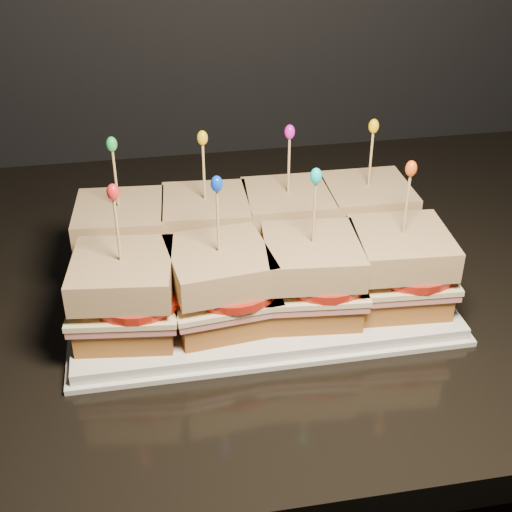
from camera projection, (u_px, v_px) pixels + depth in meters
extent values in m
cube|color=silver|center=(256.00, 290.00, 0.83)|extent=(0.41, 0.26, 0.02)
cube|color=silver|center=(256.00, 294.00, 0.83)|extent=(0.42, 0.27, 0.01)
cube|color=brown|center=(125.00, 259.00, 0.84)|extent=(0.11, 0.11, 0.03)
cube|color=tan|center=(123.00, 246.00, 0.83)|extent=(0.12, 0.11, 0.01)
cube|color=beige|center=(123.00, 241.00, 0.83)|extent=(0.12, 0.11, 0.01)
cylinder|color=#AD1D11|center=(133.00, 237.00, 0.82)|extent=(0.10, 0.10, 0.01)
cube|color=brown|center=(120.00, 219.00, 0.81)|extent=(0.11, 0.11, 0.03)
cylinder|color=tan|center=(116.00, 182.00, 0.79)|extent=(0.00, 0.00, 0.09)
ellipsoid|color=green|center=(112.00, 144.00, 0.77)|extent=(0.01, 0.01, 0.02)
cube|color=brown|center=(207.00, 251.00, 0.86)|extent=(0.11, 0.11, 0.03)
cube|color=tan|center=(207.00, 239.00, 0.85)|extent=(0.12, 0.11, 0.01)
cube|color=beige|center=(206.00, 234.00, 0.84)|extent=(0.12, 0.11, 0.01)
cylinder|color=#AD1D11|center=(217.00, 230.00, 0.84)|extent=(0.10, 0.10, 0.01)
cube|color=brown|center=(206.00, 212.00, 0.83)|extent=(0.11, 0.11, 0.03)
cylinder|color=tan|center=(204.00, 175.00, 0.80)|extent=(0.00, 0.00, 0.09)
ellipsoid|color=yellow|center=(202.00, 138.00, 0.78)|extent=(0.01, 0.01, 0.02)
cube|color=brown|center=(287.00, 244.00, 0.87)|extent=(0.10, 0.10, 0.03)
cube|color=tan|center=(287.00, 231.00, 0.86)|extent=(0.11, 0.11, 0.01)
cube|color=beige|center=(287.00, 226.00, 0.86)|extent=(0.11, 0.11, 0.01)
cylinder|color=#AD1D11|center=(298.00, 222.00, 0.85)|extent=(0.10, 0.10, 0.01)
cube|color=brown|center=(288.00, 205.00, 0.84)|extent=(0.10, 0.10, 0.03)
cylinder|color=tan|center=(289.00, 169.00, 0.82)|extent=(0.00, 0.00, 0.09)
ellipsoid|color=#CA13B8|center=(290.00, 132.00, 0.80)|extent=(0.01, 0.01, 0.02)
cube|color=brown|center=(364.00, 237.00, 0.89)|extent=(0.10, 0.10, 0.03)
cube|color=tan|center=(365.00, 224.00, 0.88)|extent=(0.11, 0.11, 0.01)
cube|color=beige|center=(365.00, 219.00, 0.87)|extent=(0.11, 0.11, 0.01)
cylinder|color=#AD1D11|center=(377.00, 215.00, 0.87)|extent=(0.10, 0.10, 0.01)
cube|color=brown|center=(367.00, 198.00, 0.86)|extent=(0.10, 0.10, 0.03)
cylinder|color=tan|center=(370.00, 162.00, 0.83)|extent=(0.00, 0.00, 0.09)
ellipsoid|color=yellow|center=(374.00, 126.00, 0.81)|extent=(0.01, 0.01, 0.02)
cube|color=brown|center=(128.00, 317.00, 0.74)|extent=(0.11, 0.11, 0.03)
cube|color=tan|center=(126.00, 304.00, 0.73)|extent=(0.12, 0.12, 0.01)
cube|color=beige|center=(125.00, 298.00, 0.73)|extent=(0.12, 0.12, 0.01)
cylinder|color=#AD1D11|center=(137.00, 294.00, 0.72)|extent=(0.10, 0.10, 0.01)
cube|color=brown|center=(122.00, 274.00, 0.72)|extent=(0.11, 0.11, 0.03)
cylinder|color=tan|center=(118.00, 234.00, 0.69)|extent=(0.00, 0.00, 0.09)
ellipsoid|color=red|center=(113.00, 192.00, 0.67)|extent=(0.01, 0.01, 0.02)
cube|color=brown|center=(221.00, 307.00, 0.76)|extent=(0.11, 0.11, 0.03)
cube|color=tan|center=(220.00, 294.00, 0.75)|extent=(0.12, 0.12, 0.01)
cube|color=beige|center=(220.00, 288.00, 0.75)|extent=(0.12, 0.12, 0.01)
cylinder|color=#AD1D11|center=(232.00, 284.00, 0.74)|extent=(0.10, 0.10, 0.01)
cube|color=brown|center=(219.00, 265.00, 0.73)|extent=(0.11, 0.11, 0.03)
cylinder|color=tan|center=(218.00, 225.00, 0.71)|extent=(0.00, 0.00, 0.09)
ellipsoid|color=#093CD8|center=(217.00, 184.00, 0.68)|extent=(0.01, 0.01, 0.02)
cube|color=brown|center=(310.00, 298.00, 0.77)|extent=(0.11, 0.11, 0.03)
cube|color=tan|center=(311.00, 285.00, 0.76)|extent=(0.12, 0.11, 0.01)
cube|color=beige|center=(311.00, 279.00, 0.76)|extent=(0.12, 0.12, 0.01)
cylinder|color=#AD1D11|center=(324.00, 275.00, 0.75)|extent=(0.10, 0.10, 0.01)
cube|color=brown|center=(312.00, 256.00, 0.75)|extent=(0.11, 0.11, 0.03)
cylinder|color=tan|center=(314.00, 216.00, 0.72)|extent=(0.00, 0.00, 0.09)
ellipsoid|color=#08C9CB|center=(316.00, 176.00, 0.70)|extent=(0.01, 0.01, 0.02)
cube|color=brown|center=(396.00, 289.00, 0.79)|extent=(0.10, 0.10, 0.03)
cube|color=tan|center=(398.00, 276.00, 0.78)|extent=(0.11, 0.11, 0.01)
cube|color=beige|center=(399.00, 270.00, 0.78)|extent=(0.12, 0.11, 0.01)
cylinder|color=#AD1D11|center=(412.00, 266.00, 0.77)|extent=(0.10, 0.10, 0.01)
cube|color=brown|center=(401.00, 247.00, 0.76)|extent=(0.11, 0.11, 0.03)
cylinder|color=tan|center=(406.00, 208.00, 0.74)|extent=(0.00, 0.00, 0.09)
ellipsoid|color=#EB5415|center=(411.00, 169.00, 0.71)|extent=(0.01, 0.01, 0.02)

